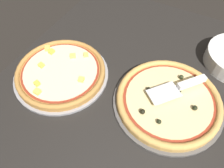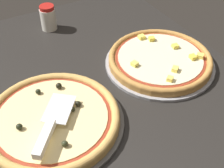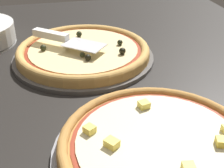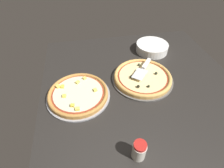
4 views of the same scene
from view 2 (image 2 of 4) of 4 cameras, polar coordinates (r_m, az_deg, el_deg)
name	(u,v)px [view 2 (image 2 of 4)]	position (r cm, az deg, el deg)	size (l,w,h in cm)	color
ground_plane	(59,120)	(91.57, -9.75, -6.44)	(122.48, 122.98, 3.60)	black
pizza_pan_front	(53,123)	(87.86, -10.67, -7.01)	(39.13, 39.13, 1.00)	#565451
pizza_front	(53,118)	(86.46, -10.82, -6.16)	(36.79, 36.79, 3.93)	tan
pizza_pan_back	(159,63)	(107.19, 8.68, 3.73)	(36.85, 36.85, 1.00)	#939399
pizza_back	(160,59)	(106.01, 8.80, 4.57)	(34.64, 34.64, 3.54)	#B77F3D
serving_spatula	(49,130)	(79.51, -11.52, -8.22)	(19.75, 17.50, 2.00)	silver
parmesan_shaker	(48,18)	(125.53, -11.59, 11.79)	(6.01, 6.01, 9.83)	silver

